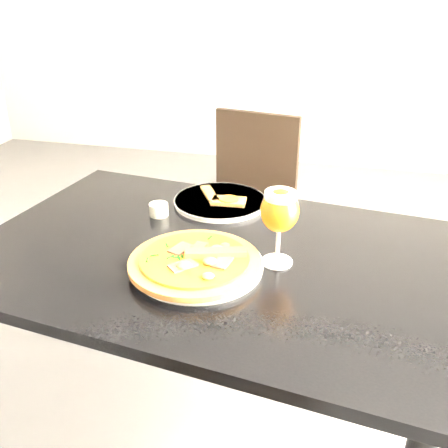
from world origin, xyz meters
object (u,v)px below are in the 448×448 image
(dining_table, at_px, (209,279))
(chair_far, at_px, (246,206))
(pizza, at_px, (195,261))
(beer_glass, at_px, (280,211))

(dining_table, height_order, chair_far, chair_far)
(chair_far, bearing_deg, pizza, -74.98)
(dining_table, xyz_separation_m, chair_far, (-0.08, 0.89, -0.19))
(dining_table, relative_size, chair_far, 1.50)
(dining_table, distance_m, pizza, 0.16)
(chair_far, xyz_separation_m, beer_glass, (0.26, -0.91, 0.41))
(dining_table, xyz_separation_m, pizza, (-0.00, -0.11, 0.12))
(dining_table, relative_size, beer_glass, 6.75)
(chair_far, height_order, pizza, chair_far)
(pizza, height_order, beer_glass, beer_glass)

